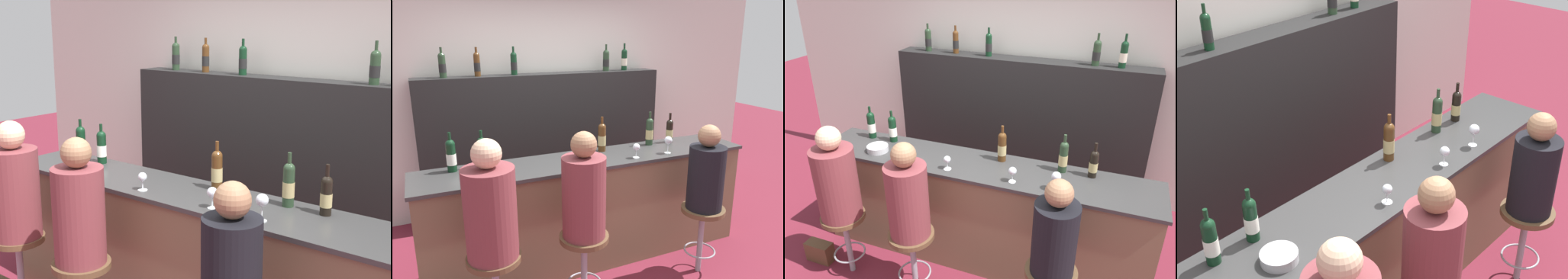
# 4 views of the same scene
# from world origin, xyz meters

# --- Properties ---
(ground_plane) EXTENTS (16.00, 16.00, 0.00)m
(ground_plane) POSITION_xyz_m (0.00, 0.00, 0.00)
(ground_plane) COLOR maroon
(wall_back) EXTENTS (6.40, 0.05, 2.60)m
(wall_back) POSITION_xyz_m (0.00, 1.77, 1.30)
(wall_back) COLOR beige
(wall_back) RESTS_ON ground_plane
(bar_counter) EXTENTS (3.09, 0.55, 1.02)m
(bar_counter) POSITION_xyz_m (0.00, 0.26, 0.51)
(bar_counter) COLOR brown
(bar_counter) RESTS_ON ground_plane
(back_bar_cabinet) EXTENTS (2.89, 0.28, 1.67)m
(back_bar_cabinet) POSITION_xyz_m (0.00, 1.54, 0.84)
(back_bar_cabinet) COLOR black
(back_bar_cabinet) RESTS_ON ground_plane
(wine_bottle_counter_0) EXTENTS (0.08, 0.08, 0.33)m
(wine_bottle_counter_0) POSITION_xyz_m (-1.19, 0.41, 1.16)
(wine_bottle_counter_0) COLOR black
(wine_bottle_counter_0) RESTS_ON bar_counter
(wine_bottle_counter_1) EXTENTS (0.08, 0.08, 0.32)m
(wine_bottle_counter_1) POSITION_xyz_m (-0.94, 0.41, 1.16)
(wine_bottle_counter_1) COLOR black
(wine_bottle_counter_1) RESTS_ON bar_counter
(wine_bottle_counter_2) EXTENTS (0.08, 0.08, 0.33)m
(wine_bottle_counter_2) POSITION_xyz_m (0.18, 0.41, 1.16)
(wine_bottle_counter_2) COLOR #4C2D14
(wine_bottle_counter_2) RESTS_ON bar_counter
(wine_bottle_counter_3) EXTENTS (0.07, 0.07, 0.34)m
(wine_bottle_counter_3) POSITION_xyz_m (0.71, 0.41, 1.16)
(wine_bottle_counter_3) COLOR #233823
(wine_bottle_counter_3) RESTS_ON bar_counter
(wine_bottle_counter_4) EXTENTS (0.07, 0.07, 0.31)m
(wine_bottle_counter_4) POSITION_xyz_m (0.96, 0.41, 1.15)
(wine_bottle_counter_4) COLOR black
(wine_bottle_counter_4) RESTS_ON bar_counter
(wine_bottle_backbar_0) EXTENTS (0.07, 0.07, 0.31)m
(wine_bottle_backbar_0) POSITION_xyz_m (-1.11, 1.54, 1.80)
(wine_bottle_backbar_0) COLOR #233823
(wine_bottle_backbar_0) RESTS_ON back_bar_cabinet
(wine_bottle_backbar_1) EXTENTS (0.07, 0.07, 0.31)m
(wine_bottle_backbar_1) POSITION_xyz_m (-0.76, 1.54, 1.80)
(wine_bottle_backbar_1) COLOR #4C2D14
(wine_bottle_backbar_1) RESTS_ON back_bar_cabinet
(wine_bottle_backbar_2) EXTENTS (0.07, 0.07, 0.31)m
(wine_bottle_backbar_2) POSITION_xyz_m (-0.36, 1.54, 1.80)
(wine_bottle_backbar_2) COLOR black
(wine_bottle_backbar_2) RESTS_ON back_bar_cabinet
(wine_bottle_backbar_3) EXTENTS (0.08, 0.08, 0.32)m
(wine_bottle_backbar_3) POSITION_xyz_m (0.79, 1.54, 1.80)
(wine_bottle_backbar_3) COLOR #233823
(wine_bottle_backbar_3) RESTS_ON back_bar_cabinet
(wine_bottle_backbar_4) EXTENTS (0.07, 0.07, 0.33)m
(wine_bottle_backbar_4) POSITION_xyz_m (1.05, 1.54, 1.81)
(wine_bottle_backbar_4) COLOR black
(wine_bottle_backbar_4) RESTS_ON back_bar_cabinet
(wine_glass_0) EXTENTS (0.07, 0.07, 0.12)m
(wine_glass_0) POSITION_xyz_m (-0.21, 0.09, 1.11)
(wine_glass_0) COLOR silver
(wine_glass_0) RESTS_ON bar_counter
(wine_glass_1) EXTENTS (0.07, 0.07, 0.13)m
(wine_glass_1) POSITION_xyz_m (0.37, 0.09, 1.12)
(wine_glass_1) COLOR silver
(wine_glass_1) RESTS_ON bar_counter
(wine_glass_2) EXTENTS (0.07, 0.07, 0.16)m
(wine_glass_2) POSITION_xyz_m (0.71, 0.09, 1.14)
(wine_glass_2) COLOR silver
(wine_glass_2) RESTS_ON bar_counter
(metal_bowl) EXTENTS (0.20, 0.20, 0.05)m
(metal_bowl) POSITION_xyz_m (-0.96, 0.17, 1.05)
(metal_bowl) COLOR #B7B7BC
(metal_bowl) RESTS_ON bar_counter
(bar_stool_left) EXTENTS (0.38, 0.38, 0.63)m
(bar_stool_left) POSITION_xyz_m (-1.03, -0.34, 0.50)
(bar_stool_left) COLOR gray
(bar_stool_left) RESTS_ON ground_plane
(guest_seated_left) EXTENTS (0.35, 0.35, 0.84)m
(guest_seated_left) POSITION_xyz_m (-1.03, -0.34, 0.99)
(guest_seated_left) COLOR brown
(guest_seated_left) RESTS_ON bar_stool_left
(bar_stool_middle) EXTENTS (0.38, 0.38, 0.63)m
(bar_stool_middle) POSITION_xyz_m (-0.35, -0.34, 0.50)
(bar_stool_middle) COLOR gray
(bar_stool_middle) RESTS_ON ground_plane
(guest_seated_middle) EXTENTS (0.33, 0.33, 0.81)m
(guest_seated_middle) POSITION_xyz_m (-0.35, -0.34, 0.98)
(guest_seated_middle) COLOR brown
(guest_seated_middle) RESTS_ON bar_stool_middle
(bar_stool_right) EXTENTS (0.38, 0.38, 0.63)m
(bar_stool_right) POSITION_xyz_m (0.80, -0.34, 0.50)
(bar_stool_right) COLOR gray
(bar_stool_right) RESTS_ON ground_plane
(guest_seated_right) EXTENTS (0.31, 0.31, 0.75)m
(guest_seated_right) POSITION_xyz_m (0.80, -0.34, 0.96)
(guest_seated_right) COLOR black
(guest_seated_right) RESTS_ON bar_stool_right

